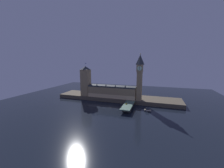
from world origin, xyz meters
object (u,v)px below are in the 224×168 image
Objects in this scene: pedestrian_near_rail at (121,107)px; street_lamp_far at (126,99)px; victoria_tower at (86,81)px; clock_tower at (140,76)px; boat_downstream at (148,110)px; car_northbound_lead at (126,104)px; street_lamp_mid at (132,103)px; pedestrian_mid_walk at (133,104)px; street_lamp_near at (121,105)px.

street_lamp_far is (-0.40, 30.53, 3.49)m from pedestrian_near_rail.
victoria_tower reaches higher than pedestrian_near_rail.
victoria_tower is 86.26m from street_lamp_far.
boat_downstream is (16.29, -31.35, -44.45)m from clock_tower.
car_northbound_lead is (-15.01, -27.44, -39.21)m from clock_tower.
clock_tower reaches higher than pedestrian_near_rail.
street_lamp_far reaches higher than street_lamp_mid.
pedestrian_near_rail is 20.44m from street_lamp_mid.
car_northbound_lead is 19.25m from pedestrian_near_rail.
clock_tower is 15.80× the size of car_northbound_lead.
pedestrian_near_rail is 0.15× the size of boat_downstream.
street_lamp_mid is 0.56× the size of boat_downstream.
car_northbound_lead is 0.44× the size of boat_downstream.
street_lamp_mid is (-5.45, -30.64, -36.13)m from clock_tower.
pedestrian_mid_walk is (9.17, 1.25, 0.25)m from car_northbound_lead.
victoria_tower reaches higher than street_lamp_near.
street_lamp_mid is (13.02, 14.72, -0.46)m from street_lamp_near.
street_lamp_far reaches higher than pedestrian_near_rail.
street_lamp_near is 38.49m from boat_downstream.
boat_downstream is at bearing -1.88° from street_lamp_mid.
pedestrian_mid_walk is 0.17× the size of boat_downstream.
victoria_tower is 97.18m from street_lamp_near.
car_northbound_lead is at bearing 161.52° from street_lamp_mid.
boat_downstream is (34.36, 15.09, -5.36)m from pedestrian_near_rail.
street_lamp_near is 29.44m from street_lamp_far.
pedestrian_mid_walk reaches higher than boat_downstream.
clock_tower is 60.59m from street_lamp_near.
clock_tower is 47.30m from pedestrian_mid_walk.
street_lamp_near is (80.87, -48.69, -23.09)m from victoria_tower.
clock_tower is 42.01× the size of pedestrian_mid_walk.
victoria_tower is (-99.34, 3.33, -12.58)m from clock_tower.
car_northbound_lead reaches higher than boat_downstream.
street_lamp_far is at bearing -139.24° from clock_tower.
clock_tower is 47.97× the size of pedestrian_near_rail.
victoria_tower is at bearing 162.48° from pedestrian_mid_walk.
street_lamp_far reaches higher than car_northbound_lead.
street_lamp_mid is at bearing -84.86° from pedestrian_mid_walk.
street_lamp_near is (-0.40, 1.09, 3.41)m from pedestrian_near_rail.
victoria_tower is 38.47× the size of pedestrian_near_rail.
street_lamp_mid is (9.57, -3.20, 3.08)m from car_northbound_lead.
clock_tower reaches higher than pedestrian_mid_walk.
car_northbound_lead is at bearing 80.87° from pedestrian_near_rail.
clock_tower reaches higher than boat_downstream.
street_lamp_mid is at bearing 51.39° from pedestrian_near_rail.
pedestrian_near_rail is (-18.07, -46.44, -39.09)m from clock_tower.
pedestrian_near_rail is 30.73m from street_lamp_far.
pedestrian_near_rail reaches higher than boat_downstream.
street_lamp_far is 39.05m from boat_downstream.
victoria_tower is at bearing 163.30° from boat_downstream.
street_lamp_near is 19.66m from street_lamp_mid.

